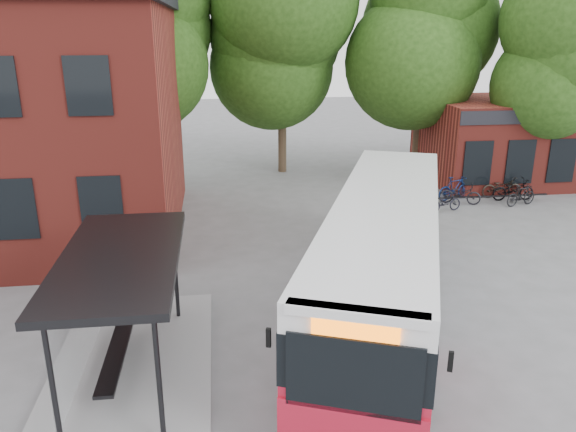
{
  "coord_description": "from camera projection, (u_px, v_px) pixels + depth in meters",
  "views": [
    {
      "loc": [
        -2.41,
        -12.03,
        7.29
      ],
      "look_at": [
        -0.41,
        3.58,
        2.0
      ],
      "focal_mm": 35.0,
      "sensor_mm": 36.0,
      "label": 1
    }
  ],
  "objects": [
    {
      "name": "ground",
      "position": [
        323.0,
        337.0,
        13.92
      ],
      "size": [
        100.0,
        100.0,
        0.0
      ],
      "primitive_type": "plane",
      "color": "#606062"
    },
    {
      "name": "shop_row",
      "position": [
        565.0,
        138.0,
        28.25
      ],
      "size": [
        14.0,
        6.2,
        4.0
      ],
      "primitive_type": null,
      "color": "maroon",
      "rests_on": "ground"
    },
    {
      "name": "bus_shelter",
      "position": [
        126.0,
        316.0,
        11.98
      ],
      "size": [
        3.6,
        7.0,
        2.9
      ],
      "primitive_type": null,
      "color": "black",
      "rests_on": "ground"
    },
    {
      "name": "bike_rail",
      "position": [
        490.0,
        200.0,
        24.38
      ],
      "size": [
        5.2,
        0.1,
        0.38
      ],
      "primitive_type": null,
      "color": "black",
      "rests_on": "ground"
    },
    {
      "name": "tree_0",
      "position": [
        138.0,
        68.0,
        26.49
      ],
      "size": [
        7.92,
        7.92,
        11.0
      ],
      "primitive_type": null,
      "color": "#1E3F10",
      "rests_on": "ground"
    },
    {
      "name": "tree_1",
      "position": [
        282.0,
        71.0,
        28.37
      ],
      "size": [
        7.92,
        7.92,
        10.4
      ],
      "primitive_type": null,
      "color": "#1E3F10",
      "rests_on": "ground"
    },
    {
      "name": "tree_2",
      "position": [
        423.0,
        65.0,
        28.18
      ],
      "size": [
        7.92,
        7.92,
        11.0
      ],
      "primitive_type": null,
      "color": "#1E3F10",
      "rests_on": "ground"
    },
    {
      "name": "tree_3",
      "position": [
        559.0,
        90.0,
        25.29
      ],
      "size": [
        7.04,
        7.04,
        9.28
      ],
      "primitive_type": null,
      "color": "#1E3F10",
      "rests_on": "ground"
    },
    {
      "name": "city_bus",
      "position": [
        383.0,
        258.0,
        14.72
      ],
      "size": [
        6.91,
        12.44,
        3.13
      ],
      "primitive_type": null,
      "rotation": [
        0.0,
        0.0,
        -0.37
      ],
      "color": "#B3152B",
      "rests_on": "ground"
    },
    {
      "name": "bicycle_0",
      "position": [
        445.0,
        202.0,
        23.32
      ],
      "size": [
        1.62,
        0.91,
        0.8
      ],
      "primitive_type": "imported",
      "rotation": [
        0.0,
        0.0,
        1.83
      ],
      "color": "black",
      "rests_on": "ground"
    },
    {
      "name": "bicycle_1",
      "position": [
        455.0,
        188.0,
        24.85
      ],
      "size": [
        1.88,
        1.09,
        1.09
      ],
      "primitive_type": "imported",
      "rotation": [
        0.0,
        0.0,
        1.91
      ],
      "color": "#0E204D",
      "rests_on": "ground"
    },
    {
      "name": "bicycle_2",
      "position": [
        460.0,
        194.0,
        24.33
      ],
      "size": [
        1.84,
        1.24,
        0.92
      ],
      "primitive_type": "imported",
      "rotation": [
        0.0,
        0.0,
        1.17
      ],
      "color": "black",
      "rests_on": "ground"
    },
    {
      "name": "bicycle_4",
      "position": [
        502.0,
        187.0,
        25.25
      ],
      "size": [
        1.85,
        0.66,
        0.97
      ],
      "primitive_type": "imported",
      "rotation": [
        0.0,
        0.0,
        1.58
      ],
      "color": "black",
      "rests_on": "ground"
    },
    {
      "name": "bicycle_5",
      "position": [
        521.0,
        195.0,
        24.06
      ],
      "size": [
        1.62,
        0.87,
        0.94
      ],
      "primitive_type": "imported",
      "rotation": [
        0.0,
        0.0,
        1.87
      ],
      "color": "black",
      "rests_on": "ground"
    },
    {
      "name": "bicycle_6",
      "position": [
        513.0,
        190.0,
        24.81
      ],
      "size": [
        1.89,
        0.7,
        0.99
      ],
      "primitive_type": "imported",
      "rotation": [
        0.0,
        0.0,
        1.55
      ],
      "color": "black",
      "rests_on": "ground"
    }
  ]
}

